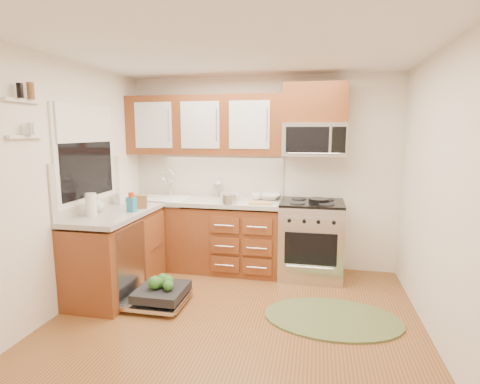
% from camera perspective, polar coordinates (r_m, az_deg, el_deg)
% --- Properties ---
extents(floor, '(3.50, 3.50, 0.00)m').
position_cam_1_polar(floor, '(3.69, -1.22, -19.91)').
color(floor, brown).
rests_on(floor, ground).
extents(ceiling, '(3.50, 3.50, 0.00)m').
position_cam_1_polar(ceiling, '(3.30, -1.38, 21.56)').
color(ceiling, white).
rests_on(ceiling, ground).
extents(wall_back, '(3.50, 0.04, 2.50)m').
position_cam_1_polar(wall_back, '(4.97, 3.25, 2.89)').
color(wall_back, white).
rests_on(wall_back, ground).
extents(wall_front, '(3.50, 0.04, 2.50)m').
position_cam_1_polar(wall_front, '(1.66, -15.23, -10.17)').
color(wall_front, white).
rests_on(wall_front, ground).
extents(wall_left, '(0.04, 3.50, 2.50)m').
position_cam_1_polar(wall_left, '(4.04, -26.29, 0.50)').
color(wall_left, white).
rests_on(wall_left, ground).
extents(wall_right, '(0.04, 3.50, 2.50)m').
position_cam_1_polar(wall_right, '(3.35, 29.35, -1.33)').
color(wall_right, white).
rests_on(wall_right, ground).
extents(base_cabinet_back, '(2.05, 0.60, 0.85)m').
position_cam_1_polar(base_cabinet_back, '(5.00, -5.65, -6.74)').
color(base_cabinet_back, '#5B2914').
rests_on(base_cabinet_back, ground).
extents(base_cabinet_left, '(0.60, 1.25, 0.85)m').
position_cam_1_polar(base_cabinet_left, '(4.48, -18.29, -9.10)').
color(base_cabinet_left, '#5B2914').
rests_on(base_cabinet_left, ground).
extents(countertop_back, '(2.07, 0.64, 0.05)m').
position_cam_1_polar(countertop_back, '(4.89, -5.77, -1.41)').
color(countertop_back, beige).
rests_on(countertop_back, base_cabinet_back).
extents(countertop_left, '(0.64, 1.27, 0.05)m').
position_cam_1_polar(countertop_left, '(4.35, -18.49, -3.15)').
color(countertop_left, beige).
rests_on(countertop_left, base_cabinet_left).
extents(backsplash_back, '(2.05, 0.02, 0.57)m').
position_cam_1_polar(backsplash_back, '(5.12, -4.84, 2.60)').
color(backsplash_back, '#B9B3A6').
rests_on(backsplash_back, ground).
extents(backsplash_left, '(0.02, 1.25, 0.57)m').
position_cam_1_polar(backsplash_left, '(4.45, -21.98, 0.99)').
color(backsplash_left, '#B9B3A6').
rests_on(backsplash_left, ground).
extents(upper_cabinets, '(2.05, 0.35, 0.75)m').
position_cam_1_polar(upper_cabinets, '(4.93, -5.48, 10.08)').
color(upper_cabinets, '#5B2914').
rests_on(upper_cabinets, ground).
extents(cabinet_over_mw, '(0.76, 0.35, 0.47)m').
position_cam_1_polar(cabinet_over_mw, '(4.73, 11.42, 13.14)').
color(cabinet_over_mw, '#5B2914').
rests_on(cabinet_over_mw, ground).
extents(range, '(0.76, 0.64, 0.95)m').
position_cam_1_polar(range, '(4.76, 10.77, -7.08)').
color(range, silver).
rests_on(range, ground).
extents(microwave, '(0.76, 0.38, 0.40)m').
position_cam_1_polar(microwave, '(4.69, 11.25, 7.86)').
color(microwave, silver).
rests_on(microwave, ground).
extents(sink, '(0.62, 0.50, 0.26)m').
position_cam_1_polar(sink, '(5.07, -11.50, -2.32)').
color(sink, white).
rests_on(sink, ground).
extents(dishwasher, '(0.70, 0.60, 0.20)m').
position_cam_1_polar(dishwasher, '(4.15, -12.33, -15.13)').
color(dishwasher, silver).
rests_on(dishwasher, ground).
extents(window, '(0.03, 1.05, 1.05)m').
position_cam_1_polar(window, '(4.40, -22.42, 5.33)').
color(window, white).
rests_on(window, ground).
extents(window_blind, '(0.02, 0.96, 0.40)m').
position_cam_1_polar(window_blind, '(4.38, -22.41, 9.64)').
color(window_blind, white).
rests_on(window_blind, ground).
extents(shelf_upper, '(0.04, 0.40, 0.03)m').
position_cam_1_polar(shelf_upper, '(3.72, -30.17, 11.94)').
color(shelf_upper, white).
rests_on(shelf_upper, ground).
extents(shelf_lower, '(0.04, 0.40, 0.03)m').
position_cam_1_polar(shelf_lower, '(3.71, -29.80, 7.33)').
color(shelf_lower, white).
rests_on(shelf_lower, ground).
extents(rug, '(1.38, 0.95, 0.02)m').
position_cam_1_polar(rug, '(3.92, 13.92, -18.18)').
color(rug, olive).
rests_on(rug, ground).
extents(skillet, '(0.25, 0.25, 0.05)m').
position_cam_1_polar(skillet, '(4.62, 11.91, -1.25)').
color(skillet, black).
rests_on(skillet, range).
extents(stock_pot, '(0.25, 0.25, 0.12)m').
position_cam_1_polar(stock_pot, '(4.56, -1.73, -1.07)').
color(stock_pot, silver).
rests_on(stock_pot, countertop_back).
extents(cutting_board, '(0.29, 0.21, 0.02)m').
position_cam_1_polar(cutting_board, '(4.57, 3.11, -1.66)').
color(cutting_board, tan).
rests_on(cutting_board, countertop_back).
extents(canister, '(0.13, 0.13, 0.18)m').
position_cam_1_polar(canister, '(5.02, -3.47, 0.23)').
color(canister, silver).
rests_on(canister, countertop_back).
extents(paper_towel_roll, '(0.15, 0.15, 0.24)m').
position_cam_1_polar(paper_towel_roll, '(4.17, -21.73, -1.80)').
color(paper_towel_roll, white).
rests_on(paper_towel_roll, countertop_left).
extents(mustard_bottle, '(0.08, 0.08, 0.20)m').
position_cam_1_polar(mustard_bottle, '(4.23, -21.96, -1.95)').
color(mustard_bottle, orange).
rests_on(mustard_bottle, countertop_left).
extents(red_bottle, '(0.07, 0.07, 0.22)m').
position_cam_1_polar(red_bottle, '(4.25, -16.22, -1.50)').
color(red_bottle, '#B12E0E').
rests_on(red_bottle, countertop_left).
extents(wooden_box, '(0.18, 0.16, 0.15)m').
position_cam_1_polar(wooden_box, '(4.43, -14.98, -1.42)').
color(wooden_box, brown).
rests_on(wooden_box, countertop_left).
extents(blue_carton, '(0.11, 0.08, 0.16)m').
position_cam_1_polar(blue_carton, '(4.26, -16.20, -1.85)').
color(blue_carton, teal).
rests_on(blue_carton, countertop_left).
extents(bowl_a, '(0.29, 0.29, 0.07)m').
position_cam_1_polar(bowl_a, '(4.85, 4.50, -0.76)').
color(bowl_a, '#999999').
rests_on(bowl_a, countertop_back).
extents(bowl_b, '(0.26, 0.26, 0.08)m').
position_cam_1_polar(bowl_b, '(4.80, -1.62, -0.79)').
color(bowl_b, '#999999').
rests_on(bowl_b, countertop_back).
extents(cup, '(0.17, 0.17, 0.10)m').
position_cam_1_polar(cup, '(4.81, 2.56, -0.62)').
color(cup, '#999999').
rests_on(cup, countertop_back).
extents(soap_bottle_a, '(0.12, 0.12, 0.28)m').
position_cam_1_polar(soap_bottle_a, '(5.05, -3.36, 0.84)').
color(soap_bottle_a, '#999999').
rests_on(soap_bottle_a, countertop_back).
extents(soap_bottle_b, '(0.09, 0.09, 0.18)m').
position_cam_1_polar(soap_bottle_b, '(4.77, -17.97, -0.66)').
color(soap_bottle_b, '#999999').
rests_on(soap_bottle_b, countertop_left).
extents(soap_bottle_c, '(0.16, 0.16, 0.18)m').
position_cam_1_polar(soap_bottle_c, '(4.38, -20.93, -1.69)').
color(soap_bottle_c, '#999999').
rests_on(soap_bottle_c, countertop_left).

